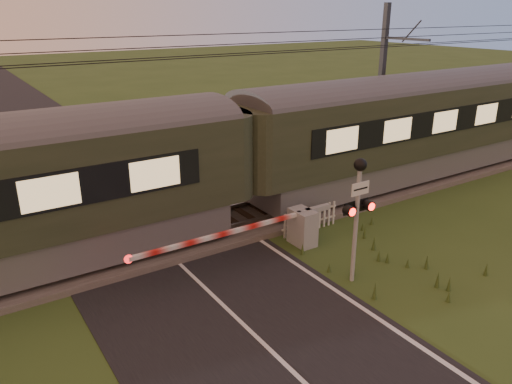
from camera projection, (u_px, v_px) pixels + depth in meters
ground at (278, 359)px, 10.30m from camera, size 160.00×160.00×0.00m
road at (286, 364)px, 10.13m from camera, size 6.00×140.00×0.03m
track_bed at (156, 241)px, 15.40m from camera, size 140.00×3.40×0.39m
overhead_wires at (142, 51)px, 13.44m from camera, size 120.00×0.62×0.62m
train at (234, 157)px, 16.05m from camera, size 43.59×3.01×4.06m
boom_gate at (295, 227)px, 14.97m from camera, size 6.54×0.86×1.15m
crossing_signal at (358, 199)px, 12.47m from camera, size 0.86×0.35×3.38m
picket_fence at (310, 219)px, 16.09m from camera, size 2.21×0.07×0.82m
catenary_mast at (382, 85)px, 21.90m from camera, size 0.22×2.46×7.04m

